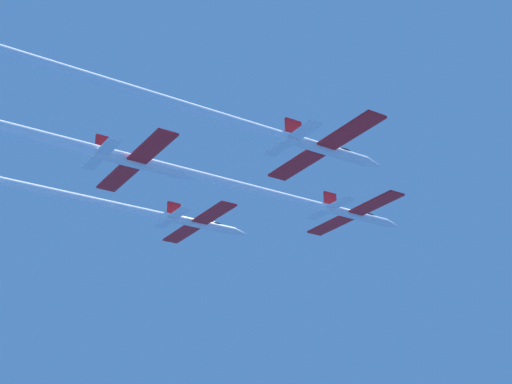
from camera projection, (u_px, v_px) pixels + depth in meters
name	position (u px, v px, depth m)	size (l,w,h in m)	color
jet_lead	(240.00, 186.00, 100.31)	(19.95, 69.40, 3.31)	white
jet_left_wing	(80.00, 198.00, 105.10)	(19.95, 67.75, 3.31)	white
jet_right_wing	(207.00, 113.00, 79.06)	(19.95, 59.98, 3.31)	white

